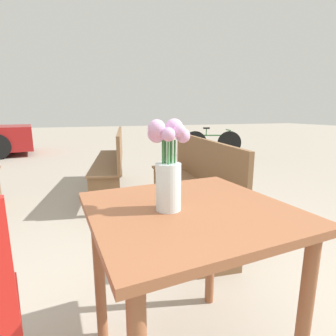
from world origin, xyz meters
TOP-DOWN VIEW (x-y plane):
  - table_front at (0.00, 0.00)m, footprint 0.79×0.77m
  - flower_vase at (-0.09, 0.00)m, footprint 0.15×0.14m
  - bench_near at (0.63, 1.28)m, footprint 0.55×1.68m
  - bench_far at (0.11, 2.69)m, footprint 0.70×1.92m
  - bicycle at (2.98, 5.08)m, footprint 1.41×0.63m

SIDE VIEW (x-z plane):
  - bicycle at x=2.98m, z-range -0.03..0.67m
  - bench_near at x=0.63m, z-range 0.04..0.89m
  - bench_far at x=0.11m, z-range 0.05..0.90m
  - table_front at x=0.00m, z-range 0.24..0.97m
  - flower_vase at x=-0.09m, z-range 0.72..1.05m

